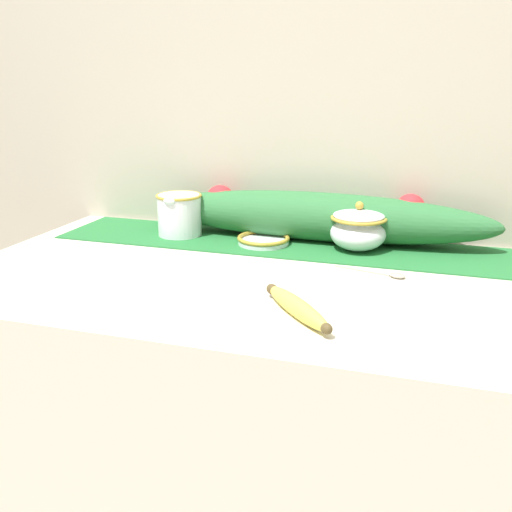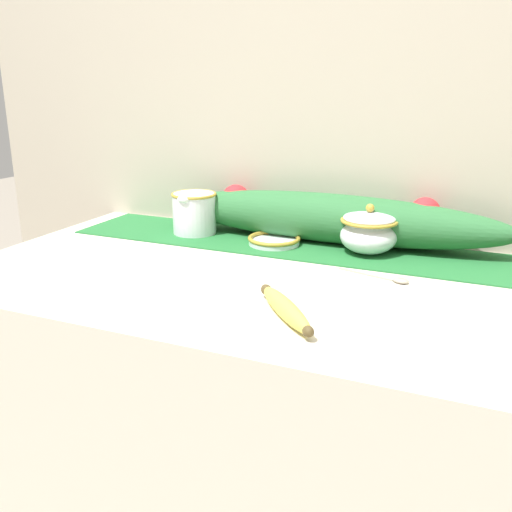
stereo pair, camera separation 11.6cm
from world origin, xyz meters
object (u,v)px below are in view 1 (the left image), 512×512
Objects in this scene: cream_pitcher at (180,213)px; small_dish at (263,240)px; sugar_bowl at (358,229)px; banana at (297,307)px; spoon at (391,275)px.

cream_pitcher is 0.24m from small_dish.
banana is (-0.05, -0.43, -0.04)m from sugar_bowl.
sugar_bowl is 0.74× the size of banana.
spoon is at bearing -16.90° from cream_pitcher.
cream_pitcher is 0.77× the size of banana.
small_dish is at bearing 114.07° from banana.
small_dish is 0.45m from banana.
sugar_bowl reaches higher than spoon.
small_dish is 0.36m from spoon.
sugar_bowl is 0.23m from small_dish.
sugar_bowl is 0.20m from spoon.
small_dish is (0.24, -0.02, -0.05)m from cream_pitcher.
cream_pitcher is at bearing 134.20° from banana.
sugar_bowl is at bearing 134.44° from spoon.
sugar_bowl reaches higher than small_dish.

